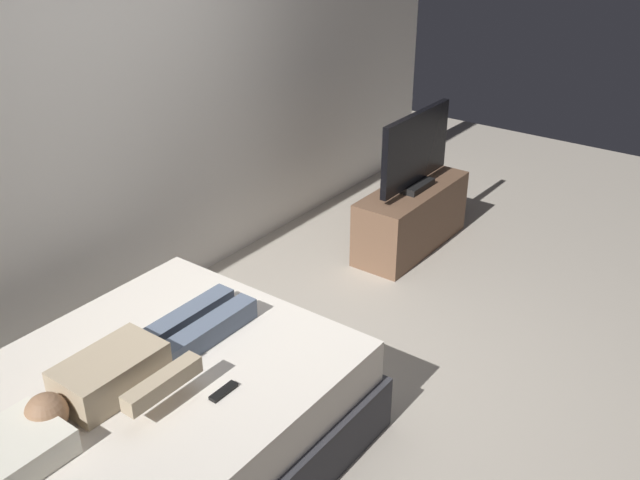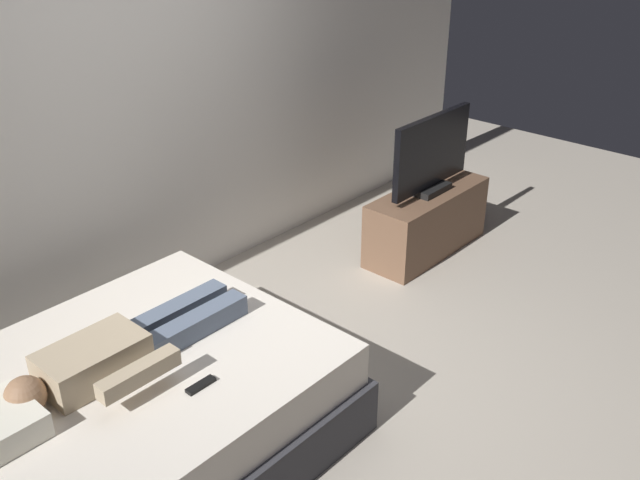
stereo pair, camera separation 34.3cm
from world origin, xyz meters
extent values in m
plane|color=#ADA393|center=(0.00, 0.00, 0.00)|extent=(10.00, 10.00, 0.00)
cube|color=silver|center=(0.40, 1.61, 1.40)|extent=(6.40, 0.10, 2.80)
cube|color=#333338|center=(-1.00, 0.36, 0.15)|extent=(1.98, 1.57, 0.30)
cube|color=silver|center=(-1.00, 0.36, 0.42)|extent=(1.90, 1.49, 0.24)
cube|color=tan|center=(-1.10, 0.41, 0.63)|extent=(0.48, 0.28, 0.18)
sphere|color=#936B4C|center=(-1.43, 0.41, 0.63)|extent=(0.18, 0.18, 0.18)
cube|color=slate|center=(-0.56, 0.33, 0.60)|extent=(0.60, 0.11, 0.11)
cube|color=slate|center=(-0.56, 0.49, 0.60)|extent=(0.60, 0.11, 0.11)
cube|color=tan|center=(-1.04, 0.13, 0.67)|extent=(0.40, 0.08, 0.08)
cube|color=black|center=(-0.82, -0.01, 0.55)|extent=(0.15, 0.04, 0.02)
cube|color=brown|center=(1.83, 0.53, 0.25)|extent=(1.10, 0.40, 0.50)
cube|color=black|center=(1.83, 0.53, 0.53)|extent=(0.32, 0.20, 0.05)
cube|color=black|center=(1.83, 0.53, 0.82)|extent=(0.88, 0.05, 0.54)
camera|label=1|loc=(-2.59, -1.86, 2.62)|focal=39.87mm
camera|label=2|loc=(-2.38, -2.13, 2.62)|focal=39.87mm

